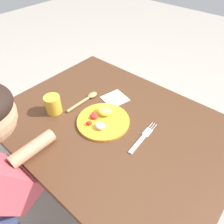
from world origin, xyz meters
TOP-DOWN VIEW (x-y plane):
  - ground_plane at (0.00, 0.00)m, footprint 8.00×8.00m
  - dining_table at (0.00, 0.00)m, footprint 1.06×0.79m
  - plate at (-0.05, -0.02)m, footprint 0.24×0.24m
  - fork at (0.15, 0.01)m, footprint 0.04×0.21m
  - spoon at (-0.22, 0.04)m, footprint 0.04×0.20m
  - drinking_cup at (-0.27, -0.13)m, footprint 0.08×0.08m
  - napkin at (-0.11, 0.14)m, footprint 0.14×0.14m

SIDE VIEW (x-z plane):
  - ground_plane at x=0.00m, z-range 0.00..0.00m
  - dining_table at x=0.00m, z-range 0.25..0.94m
  - napkin at x=-0.11m, z-range 0.69..0.69m
  - fork at x=0.15m, z-range 0.69..0.69m
  - spoon at x=-0.22m, z-range 0.69..0.70m
  - plate at x=-0.05m, z-range 0.67..0.72m
  - drinking_cup at x=-0.27m, z-range 0.69..0.77m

